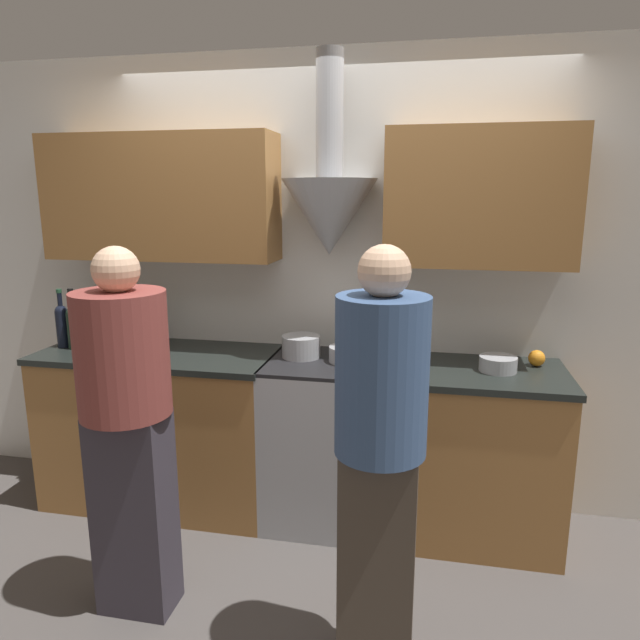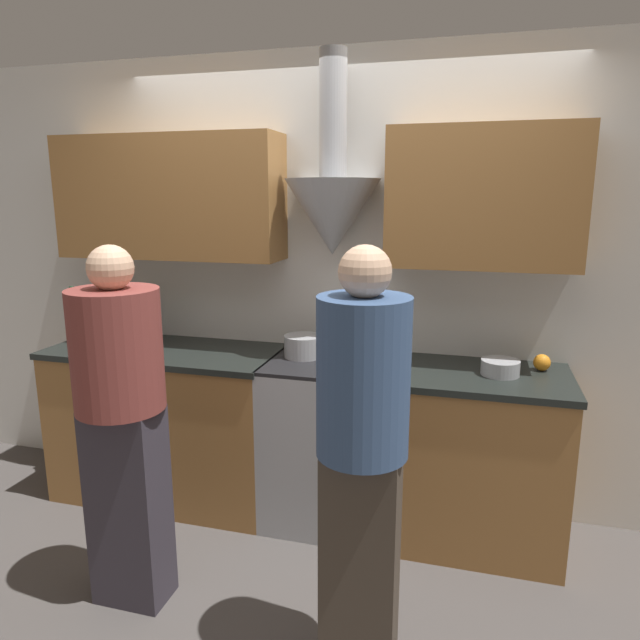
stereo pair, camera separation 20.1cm
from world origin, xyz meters
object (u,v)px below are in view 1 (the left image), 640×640
at_px(stove_range, 324,439).
at_px(wine_bottle_4, 120,330).
at_px(mixing_bowl, 349,354).
at_px(orange_fruit, 537,358).
at_px(wine_bottle_5, 137,328).
at_px(person_foreground_right, 380,447).
at_px(person_foreground_left, 128,421).
at_px(stock_pot, 301,346).
at_px(wine_bottle_0, 62,323).
at_px(wine_bottle_3, 108,328).
at_px(saucepan, 498,364).
at_px(wine_bottle_2, 92,325).
at_px(wine_bottle_1, 73,325).

relative_size(stove_range, wine_bottle_4, 2.86).
height_order(mixing_bowl, orange_fruit, orange_fruit).
bearing_deg(wine_bottle_5, wine_bottle_4, -166.85).
xyz_separation_m(mixing_bowl, orange_fruit, (0.99, 0.12, 0.00)).
bearing_deg(wine_bottle_5, stove_range, 0.72).
bearing_deg(mixing_bowl, person_foreground_right, -75.17).
bearing_deg(person_foreground_left, person_foreground_right, -5.44).
xyz_separation_m(stock_pot, person_foreground_right, (0.54, -1.04, -0.08)).
bearing_deg(mixing_bowl, stove_range, -175.21).
bearing_deg(wine_bottle_0, wine_bottle_3, 1.22).
distance_m(wine_bottle_3, person_foreground_left, 1.09).
distance_m(wine_bottle_0, person_foreground_right, 2.21).
bearing_deg(stove_range, wine_bottle_5, -179.28).
bearing_deg(stock_pot, wine_bottle_3, -176.98).
bearing_deg(person_foreground_left, saucepan, 29.30).
distance_m(stove_range, wine_bottle_3, 1.41).
bearing_deg(stove_range, person_foreground_right, -67.89).
bearing_deg(saucepan, stove_range, 179.71).
relative_size(saucepan, person_foreground_left, 0.12).
relative_size(wine_bottle_5, stock_pot, 1.52).
relative_size(wine_bottle_2, wine_bottle_4, 1.08).
xyz_separation_m(stock_pot, saucepan, (1.05, -0.05, -0.02)).
bearing_deg(orange_fruit, wine_bottle_1, -176.40).
relative_size(stock_pot, person_foreground_right, 0.13).
distance_m(wine_bottle_5, orange_fruit, 2.23).
relative_size(wine_bottle_0, wine_bottle_4, 1.07).
xyz_separation_m(wine_bottle_5, person_foreground_left, (0.43, -0.88, -0.18)).
bearing_deg(mixing_bowl, wine_bottle_5, -178.83).
height_order(wine_bottle_1, person_foreground_right, person_foreground_right).
relative_size(stove_range, mixing_bowl, 4.29).
bearing_deg(stove_range, saucepan, -0.29).
bearing_deg(wine_bottle_4, wine_bottle_1, -179.58).
distance_m(wine_bottle_4, wine_bottle_5, 0.09).
relative_size(wine_bottle_4, saucepan, 1.70).
height_order(stock_pot, orange_fruit, stock_pot).
distance_m(wine_bottle_0, wine_bottle_1, 0.09).
xyz_separation_m(stock_pot, orange_fruit, (1.26, 0.08, -0.02)).
bearing_deg(person_foreground_right, stove_range, 112.11).
relative_size(saucepan, person_foreground_right, 0.12).
bearing_deg(stock_pot, wine_bottle_5, -176.35).
height_order(wine_bottle_5, person_foreground_left, person_foreground_left).
bearing_deg(wine_bottle_4, wine_bottle_2, 173.98).
bearing_deg(wine_bottle_3, wine_bottle_0, -178.78).
height_order(wine_bottle_3, saucepan, wine_bottle_3).
bearing_deg(wine_bottle_3, person_foreground_left, -55.17).
bearing_deg(wine_bottle_1, stove_range, 1.44).
relative_size(wine_bottle_0, wine_bottle_2, 0.99).
height_order(stove_range, wine_bottle_3, wine_bottle_3).
bearing_deg(orange_fruit, person_foreground_left, -150.36).
xyz_separation_m(wine_bottle_3, orange_fruit, (2.40, 0.14, -0.09)).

